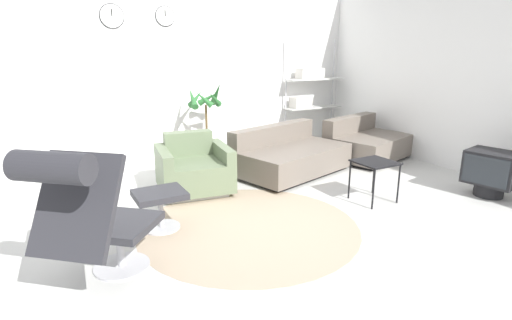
# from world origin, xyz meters

# --- Properties ---
(ground_plane) EXTENTS (12.00, 12.00, 0.00)m
(ground_plane) POSITION_xyz_m (0.00, 0.00, 0.00)
(ground_plane) COLOR silver
(wall_back) EXTENTS (12.00, 0.09, 2.80)m
(wall_back) POSITION_xyz_m (-0.00, 2.74, 1.40)
(wall_back) COLOR white
(wall_back) RESTS_ON ground_plane
(wall_right) EXTENTS (0.06, 12.00, 2.80)m
(wall_right) POSITION_xyz_m (3.40, 0.00, 1.40)
(wall_right) COLOR white
(wall_right) RESTS_ON ground_plane
(round_rug) EXTENTS (2.17, 2.17, 0.01)m
(round_rug) POSITION_xyz_m (-0.14, -0.28, 0.00)
(round_rug) COLOR tan
(round_rug) RESTS_ON ground_plane
(lounge_chair) EXTENTS (1.04, 1.09, 1.12)m
(lounge_chair) POSITION_xyz_m (-1.60, -0.71, 0.65)
(lounge_chair) COLOR #BCBCC1
(lounge_chair) RESTS_ON ground_plane
(ottoman) EXTENTS (0.47, 0.40, 0.38)m
(ottoman) POSITION_xyz_m (-0.90, 0.10, 0.28)
(ottoman) COLOR #BCBCC1
(ottoman) RESTS_ON ground_plane
(armchair_red) EXTENTS (0.93, 0.90, 0.70)m
(armchair_red) POSITION_xyz_m (-0.25, 0.96, 0.27)
(armchair_red) COLOR silver
(armchair_red) RESTS_ON ground_plane
(couch_low) EXTENTS (1.77, 1.32, 0.65)m
(couch_low) POSITION_xyz_m (1.19, 1.02, 0.24)
(couch_low) COLOR black
(couch_low) RESTS_ON ground_plane
(couch_second) EXTENTS (1.47, 1.24, 0.65)m
(couch_second) POSITION_xyz_m (2.71, 1.10, 0.24)
(couch_second) COLOR black
(couch_second) RESTS_ON ground_plane
(side_table) EXTENTS (0.42, 0.42, 0.47)m
(side_table) POSITION_xyz_m (1.45, -0.34, 0.42)
(side_table) COLOR black
(side_table) RESTS_ON ground_plane
(crt_television) EXTENTS (0.54, 0.62, 0.55)m
(crt_television) POSITION_xyz_m (2.78, -0.89, 0.31)
(crt_television) COLOR black
(crt_television) RESTS_ON ground_plane
(potted_plant) EXTENTS (0.55, 0.55, 1.24)m
(potted_plant) POSITION_xyz_m (0.45, 2.25, 0.54)
(potted_plant) COLOR brown
(potted_plant) RESTS_ON ground_plane
(shelf_unit) EXTENTS (1.13, 0.28, 1.87)m
(shelf_unit) POSITION_xyz_m (2.57, 2.51, 1.01)
(shelf_unit) COLOR #BCBCC1
(shelf_unit) RESTS_ON ground_plane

